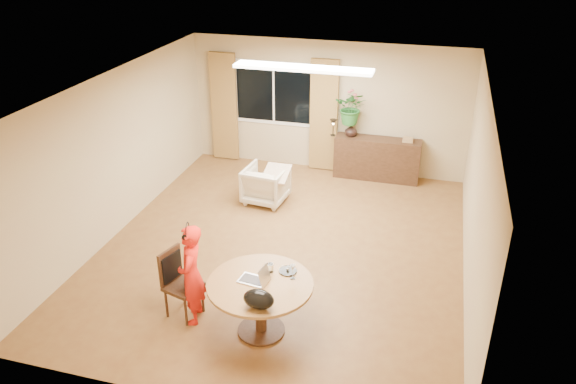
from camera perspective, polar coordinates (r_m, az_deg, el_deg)
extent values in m
plane|color=brown|center=(8.88, -0.56, -5.68)|extent=(6.50, 6.50, 0.00)
plane|color=white|center=(7.82, -0.65, 10.69)|extent=(6.50, 6.50, 0.00)
plane|color=tan|center=(11.22, 4.03, 8.60)|extent=(5.50, 0.00, 5.50)
plane|color=tan|center=(9.35, -17.06, 3.75)|extent=(0.00, 6.50, 6.50)
plane|color=tan|center=(8.03, 18.63, -0.29)|extent=(0.00, 6.50, 6.50)
cube|color=white|center=(11.41, -1.45, 10.00)|extent=(1.70, 0.02, 1.30)
cube|color=black|center=(11.40, -1.47, 9.98)|extent=(1.55, 0.01, 1.15)
cube|color=white|center=(11.39, -1.47, 9.98)|extent=(0.04, 0.01, 1.15)
cube|color=brown|center=(11.78, -6.50, 8.56)|extent=(0.55, 0.08, 2.25)
cube|color=brown|center=(11.19, 3.65, 7.72)|extent=(0.55, 0.08, 2.25)
cube|color=white|center=(8.95, 1.53, 12.47)|extent=(2.20, 0.35, 0.05)
cylinder|color=brown|center=(6.86, -2.85, -9.34)|extent=(1.29, 1.29, 0.04)
cylinder|color=black|center=(7.08, -2.78, -11.76)|extent=(0.14, 0.14, 0.70)
cylinder|color=black|center=(7.29, -2.72, -13.82)|extent=(0.60, 0.60, 0.03)
imported|color=red|center=(7.17, -9.77, -8.28)|extent=(0.56, 0.43, 1.36)
imported|color=beige|center=(10.14, -2.26, 0.77)|extent=(0.79, 0.81, 0.68)
cube|color=black|center=(11.16, 9.02, 3.36)|extent=(1.66, 0.41, 0.83)
imported|color=black|center=(11.02, 6.41, 6.26)|extent=(0.28, 0.28, 0.25)
imported|color=#246125|center=(10.88, 6.48, 8.51)|extent=(0.62, 0.55, 0.66)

